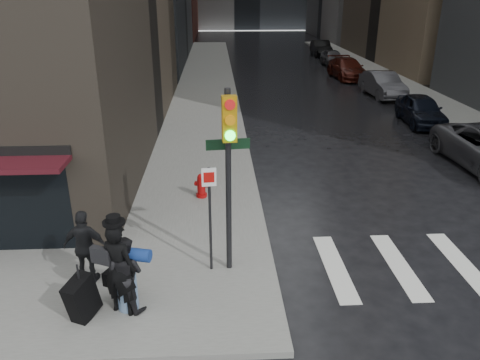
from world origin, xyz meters
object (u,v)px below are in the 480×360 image
object	(u,v)px
man_overcoat	(111,273)
fire_hydrant	(201,187)
parked_car_3	(347,69)
man_greycoat	(86,247)
traffic_light	(227,160)
man_jeans	(125,273)
parked_car_1	(421,110)
parked_car_4	(332,58)
parked_car_2	(383,84)
parked_car_5	(321,48)

from	to	relation	value
man_overcoat	fire_hydrant	xyz separation A→B (m)	(1.63, 5.74, -0.59)
parked_car_3	man_greycoat	bearing A→B (deg)	-119.20
man_overcoat	traffic_light	distance (m)	3.34
parked_car_3	traffic_light	bearing A→B (deg)	-113.60
man_jeans	parked_car_3	distance (m)	29.79
traffic_light	man_overcoat	bearing A→B (deg)	-154.40
parked_car_1	parked_car_4	size ratio (longest dim) A/B	1.05
man_greycoat	parked_car_4	distance (m)	35.37
parked_car_1	parked_car_2	distance (m)	6.46
man_greycoat	traffic_light	world-z (taller)	traffic_light
parked_car_3	parked_car_4	bearing A→B (deg)	83.51
parked_car_3	parked_car_5	xyz separation A→B (m)	(0.75, 12.92, 0.02)
parked_car_1	parked_car_5	xyz separation A→B (m)	(0.45, 25.83, 0.04)
man_jeans	parked_car_1	size ratio (longest dim) A/B	0.39
man_jeans	parked_car_5	bearing A→B (deg)	-83.19
man_greycoat	fire_hydrant	world-z (taller)	man_greycoat
parked_car_4	man_greycoat	bearing A→B (deg)	-111.88
traffic_light	man_jeans	bearing A→B (deg)	-154.40
man_overcoat	parked_car_5	size ratio (longest dim) A/B	0.49
fire_hydrant	parked_car_3	bearing A→B (deg)	64.16
man_jeans	man_greycoat	world-z (taller)	man_greycoat
parked_car_1	parked_car_4	world-z (taller)	parked_car_1
traffic_light	fire_hydrant	bearing A→B (deg)	93.67
man_overcoat	traffic_light	size ratio (longest dim) A/B	0.52
parked_car_3	parked_car_5	world-z (taller)	parked_car_5
man_jeans	parked_car_5	size ratio (longest dim) A/B	0.36
traffic_light	parked_car_5	bearing A→B (deg)	68.71
parked_car_2	parked_car_4	size ratio (longest dim) A/B	1.14
man_jeans	parked_car_4	xyz separation A→B (m)	(12.31, 33.76, -0.30)
man_overcoat	parked_car_3	world-z (taller)	man_overcoat
traffic_light	parked_car_3	bearing A→B (deg)	63.22
man_greycoat	parked_car_2	size ratio (longest dim) A/B	0.38
parked_car_3	parked_car_4	world-z (taller)	parked_car_3
parked_car_3	man_jeans	bearing A→B (deg)	-116.54
man_overcoat	parked_car_1	xyz separation A→B (m)	(12.45, 14.54, -0.37)
parked_car_1	parked_car_3	bearing A→B (deg)	95.94
man_jeans	man_greycoat	bearing A→B (deg)	-20.04
fire_hydrant	parked_car_5	bearing A→B (deg)	71.98
parked_car_1	parked_car_3	xyz separation A→B (m)	(-0.29, 12.92, 0.03)
man_jeans	parked_car_1	distance (m)	18.87
man_overcoat	parked_car_4	distance (m)	36.17
man_jeans	parked_car_4	size ratio (longest dim) A/B	0.41
parked_car_4	man_overcoat	bearing A→B (deg)	-110.01
man_greycoat	parked_car_2	world-z (taller)	man_greycoat
man_greycoat	traffic_light	xyz separation A→B (m)	(3.17, 0.30, 1.90)
man_overcoat	traffic_light	world-z (taller)	traffic_light
parked_car_3	parked_car_4	size ratio (longest dim) A/B	1.27
man_jeans	parked_car_4	bearing A→B (deg)	-85.75
traffic_light	parked_car_1	distance (m)	16.65
man_greycoat	parked_car_5	size ratio (longest dim) A/B	0.38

